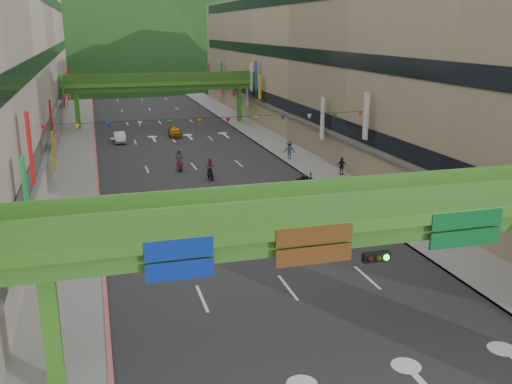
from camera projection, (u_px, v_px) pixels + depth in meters
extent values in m
cube|color=#28282B|center=(178.00, 147.00, 64.53)|extent=(18.00, 140.00, 0.02)
cube|color=gray|center=(77.00, 152.00, 61.60)|extent=(4.00, 140.00, 0.15)
cube|color=gray|center=(271.00, 141.00, 67.41)|extent=(4.00, 140.00, 0.15)
cube|color=#CC5959|center=(95.00, 150.00, 62.10)|extent=(0.20, 140.00, 0.18)
cube|color=gray|center=(256.00, 142.00, 66.91)|extent=(0.20, 140.00, 0.18)
cube|color=black|center=(54.00, 114.00, 59.95)|extent=(0.08, 90.25, 1.40)
cube|color=black|center=(49.00, 56.00, 58.29)|extent=(0.08, 90.25, 1.40)
cube|color=gray|center=(337.00, 58.00, 66.92)|extent=(12.00, 95.00, 19.00)
cube|color=black|center=(287.00, 105.00, 66.79)|extent=(0.08, 90.25, 1.40)
cube|color=black|center=(288.00, 53.00, 65.13)|extent=(0.08, 90.25, 1.40)
cube|color=#4C9E2D|center=(340.00, 218.00, 22.28)|extent=(28.00, 2.20, 0.50)
cube|color=#387223|center=(340.00, 233.00, 22.45)|extent=(28.00, 1.76, 0.70)
cube|color=#4C9E2D|center=(52.00, 334.00, 20.30)|extent=(0.60, 0.60, 4.80)
cube|color=#387223|center=(353.00, 206.00, 21.10)|extent=(28.00, 0.12, 1.10)
cube|color=#387223|center=(330.00, 192.00, 23.02)|extent=(28.00, 0.12, 1.10)
cube|color=navy|center=(179.00, 261.00, 19.73)|extent=(2.40, 0.12, 1.50)
cube|color=#593314|center=(314.00, 246.00, 21.05)|extent=(3.00, 0.12, 1.50)
cube|color=#0C5926|center=(466.00, 230.00, 22.77)|extent=(3.20, 0.12, 1.50)
cube|color=black|center=(376.00, 257.00, 21.75)|extent=(1.10, 0.28, 0.35)
cube|color=#4C9E2D|center=(160.00, 83.00, 76.80)|extent=(28.00, 2.20, 0.50)
cube|color=#387223|center=(161.00, 88.00, 76.97)|extent=(28.00, 1.76, 0.70)
cube|color=#4C9E2D|center=(77.00, 111.00, 74.82)|extent=(0.60, 0.60, 4.80)
cube|color=#4C9E2D|center=(239.00, 105.00, 80.63)|extent=(0.60, 0.60, 4.80)
cube|color=#387223|center=(161.00, 78.00, 75.62)|extent=(28.00, 0.12, 1.10)
cube|color=#387223|center=(159.00, 77.00, 77.54)|extent=(28.00, 0.12, 1.10)
ellipsoid|color=#1C4419|center=(69.00, 75.00, 162.21)|extent=(168.00, 140.00, 112.00)
ellipsoid|color=#1C4419|center=(195.00, 68.00, 191.26)|extent=(208.00, 176.00, 128.00)
cylinder|color=black|center=(214.00, 118.00, 44.33)|extent=(26.00, 0.03, 0.03)
cone|color=red|center=(44.00, 128.00, 41.10)|extent=(0.36, 0.36, 0.40)
cone|color=gold|center=(77.00, 127.00, 41.70)|extent=(0.36, 0.36, 0.40)
cone|color=#193FB2|center=(109.00, 126.00, 42.30)|extent=(0.36, 0.36, 0.40)
cone|color=silver|center=(140.00, 124.00, 42.90)|extent=(0.36, 0.36, 0.40)
cone|color=#198C33|center=(170.00, 123.00, 43.50)|extent=(0.36, 0.36, 0.40)
cone|color=orange|center=(199.00, 122.00, 44.10)|extent=(0.36, 0.36, 0.40)
cone|color=red|center=(228.00, 120.00, 44.70)|extent=(0.36, 0.36, 0.40)
cone|color=gold|center=(256.00, 119.00, 45.30)|extent=(0.36, 0.36, 0.40)
cone|color=#193FB2|center=(283.00, 118.00, 45.90)|extent=(0.36, 0.36, 0.40)
cone|color=silver|center=(309.00, 117.00, 46.50)|extent=(0.36, 0.36, 0.40)
cone|color=#198C33|center=(335.00, 116.00, 47.10)|extent=(0.36, 0.36, 0.40)
cone|color=orange|center=(360.00, 115.00, 47.70)|extent=(0.36, 0.36, 0.40)
cube|color=black|center=(211.00, 173.00, 50.36)|extent=(0.50, 1.33, 0.35)
cube|color=black|center=(210.00, 171.00, 50.29)|extent=(0.36, 0.58, 0.18)
cube|color=black|center=(208.00, 167.00, 50.71)|extent=(0.55, 0.13, 0.06)
cylinder|color=black|center=(209.00, 175.00, 50.93)|extent=(0.16, 0.51, 0.50)
cylinder|color=black|center=(213.00, 178.00, 49.96)|extent=(0.16, 0.51, 0.50)
imported|color=maroon|center=(210.00, 167.00, 50.20)|extent=(0.83, 0.69, 1.58)
cube|color=maroon|center=(180.00, 165.00, 53.45)|extent=(0.47, 1.33, 0.35)
cube|color=maroon|center=(180.00, 163.00, 53.38)|extent=(0.35, 0.58, 0.18)
cube|color=maroon|center=(178.00, 159.00, 53.81)|extent=(0.55, 0.11, 0.06)
cylinder|color=black|center=(178.00, 167.00, 54.03)|extent=(0.15, 0.51, 0.50)
cylinder|color=black|center=(181.00, 170.00, 53.04)|extent=(0.15, 0.51, 0.50)
imported|color=#3F4148|center=(179.00, 158.00, 53.27)|extent=(0.90, 0.63, 1.74)
cube|color=black|center=(349.00, 211.00, 40.09)|extent=(1.32, 0.43, 0.35)
cube|color=black|center=(349.00, 207.00, 40.02)|extent=(0.57, 0.33, 0.18)
cube|color=black|center=(356.00, 203.00, 40.13)|extent=(0.09, 0.55, 0.06)
cylinder|color=black|center=(356.00, 214.00, 40.35)|extent=(0.51, 0.13, 0.50)
cylinder|color=black|center=(342.00, 216.00, 40.00)|extent=(0.51, 0.13, 0.50)
cube|color=black|center=(336.00, 202.00, 42.12)|extent=(1.32, 0.43, 0.35)
cube|color=black|center=(336.00, 199.00, 42.05)|extent=(0.57, 0.33, 0.18)
cube|color=black|center=(343.00, 195.00, 42.16)|extent=(0.09, 0.55, 0.06)
cylinder|color=black|center=(343.00, 205.00, 42.38)|extent=(0.51, 0.13, 0.50)
cylinder|color=black|center=(329.00, 206.00, 42.03)|extent=(0.51, 0.13, 0.50)
cube|color=black|center=(325.00, 194.00, 44.16)|extent=(1.32, 0.43, 0.35)
cube|color=black|center=(325.00, 191.00, 44.09)|extent=(0.57, 0.33, 0.18)
cube|color=black|center=(331.00, 187.00, 44.19)|extent=(0.09, 0.55, 0.06)
cylinder|color=black|center=(331.00, 197.00, 44.42)|extent=(0.51, 0.13, 0.50)
cylinder|color=black|center=(318.00, 198.00, 44.06)|extent=(0.51, 0.13, 0.50)
cube|color=black|center=(314.00, 187.00, 46.19)|extent=(1.32, 0.43, 0.35)
cube|color=black|center=(314.00, 184.00, 46.12)|extent=(0.57, 0.33, 0.18)
cube|color=black|center=(321.00, 180.00, 46.23)|extent=(0.09, 0.55, 0.06)
cylinder|color=black|center=(320.00, 190.00, 46.45)|extent=(0.51, 0.13, 0.50)
cylinder|color=black|center=(308.00, 191.00, 46.09)|extent=(0.51, 0.13, 0.50)
cube|color=black|center=(305.00, 180.00, 48.22)|extent=(1.32, 0.43, 0.35)
cube|color=black|center=(305.00, 177.00, 48.15)|extent=(0.57, 0.33, 0.18)
cube|color=black|center=(311.00, 174.00, 48.26)|extent=(0.09, 0.55, 0.06)
cylinder|color=black|center=(310.00, 183.00, 48.48)|extent=(0.51, 0.13, 0.50)
cylinder|color=black|center=(299.00, 184.00, 48.13)|extent=(0.51, 0.13, 0.50)
imported|color=#B2B4BB|center=(120.00, 137.00, 66.81)|extent=(1.32, 3.75, 1.23)
imported|color=orange|center=(175.00, 131.00, 70.49)|extent=(1.79, 3.86, 1.28)
imported|color=black|center=(341.00, 168.00, 51.44)|extent=(0.97, 0.49, 1.60)
imported|color=#2B3D55|center=(289.00, 151.00, 57.62)|extent=(0.97, 0.77, 1.82)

